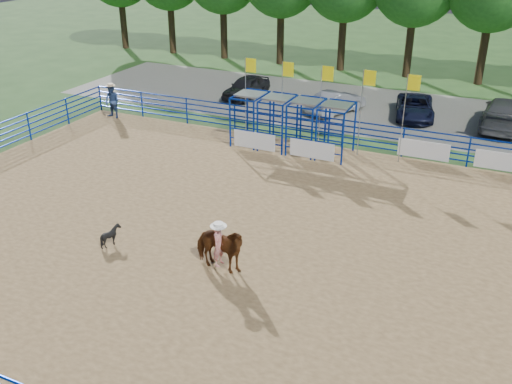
% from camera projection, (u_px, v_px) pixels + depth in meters
% --- Properties ---
extents(ground, '(120.00, 120.00, 0.00)m').
position_uv_depth(ground, '(259.00, 238.00, 20.49)').
color(ground, '#2E5321').
rests_on(ground, ground).
extents(arena_dirt, '(30.00, 20.00, 0.02)m').
position_uv_depth(arena_dirt, '(259.00, 238.00, 20.49)').
color(arena_dirt, olive).
rests_on(arena_dirt, ground).
extents(gravel_strip, '(40.00, 10.00, 0.01)m').
position_uv_depth(gravel_strip, '(376.00, 110.00, 34.43)').
color(gravel_strip, gray).
rests_on(gravel_strip, ground).
extents(horse_and_rider, '(1.99, 1.00, 2.46)m').
position_uv_depth(horse_and_rider, '(219.00, 246.00, 18.22)').
color(horse_and_rider, '#5C2E12').
rests_on(horse_and_rider, arena_dirt).
extents(calf, '(0.90, 0.87, 0.75)m').
position_uv_depth(calf, '(111.00, 236.00, 19.88)').
color(calf, black).
rests_on(calf, arena_dirt).
extents(spectator_cowboy, '(1.02, 0.84, 1.98)m').
position_uv_depth(spectator_cowboy, '(112.00, 101.00, 32.60)').
color(spectator_cowboy, navy).
rests_on(spectator_cowboy, arena_dirt).
extents(car_a, '(2.00, 4.18, 1.38)m').
position_uv_depth(car_a, '(246.00, 87.00, 36.51)').
color(car_a, black).
rests_on(car_a, gravel_strip).
extents(car_b, '(2.82, 4.19, 1.31)m').
position_uv_depth(car_b, '(336.00, 102.00, 33.62)').
color(car_b, gray).
rests_on(car_b, gravel_strip).
extents(car_c, '(2.89, 4.75, 1.23)m').
position_uv_depth(car_c, '(415.00, 107.00, 32.86)').
color(car_c, black).
rests_on(car_c, gravel_strip).
extents(car_d, '(2.52, 5.73, 1.64)m').
position_uv_depth(car_d, '(505.00, 113.00, 31.11)').
color(car_d, '#535356').
rests_on(car_d, gravel_strip).
extents(perimeter_fence, '(30.10, 20.10, 1.50)m').
position_uv_depth(perimeter_fence, '(259.00, 220.00, 20.17)').
color(perimeter_fence, '#07289C').
rests_on(perimeter_fence, ground).
extents(chute_assembly, '(19.32, 2.41, 4.20)m').
position_uv_depth(chute_assembly, '(299.00, 126.00, 27.92)').
color(chute_assembly, '#07289C').
rests_on(chute_assembly, ground).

